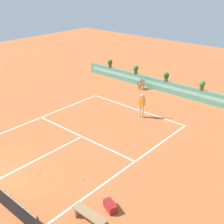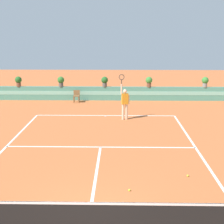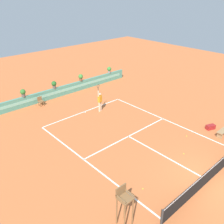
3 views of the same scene
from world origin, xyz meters
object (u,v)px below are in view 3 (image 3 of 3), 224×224
at_px(ball_kid_chair, 40,101).
at_px(bench_courtside, 224,131).
at_px(umpire_chair, 124,202).
at_px(tennis_player, 100,100).
at_px(tennis_ball_by_sideline, 187,136).
at_px(potted_plant_left, 23,93).
at_px(tennis_ball_near_baseline, 184,154).
at_px(potted_plant_centre, 54,84).
at_px(potted_plant_far_right, 109,70).
at_px(potted_plant_right, 81,77).
at_px(gear_bag, 210,127).
at_px(tennis_ball_mid_court, 143,189).

relative_size(ball_kid_chair, bench_courtside, 0.53).
relative_size(umpire_chair, tennis_player, 0.83).
relative_size(tennis_ball_by_sideline, potted_plant_left, 0.09).
relative_size(tennis_ball_near_baseline, potted_plant_centre, 0.09).
bearing_deg(potted_plant_centre, tennis_ball_by_sideline, -75.20).
bearing_deg(potted_plant_left, ball_kid_chair, -31.31).
relative_size(tennis_ball_by_sideline, potted_plant_far_right, 0.09).
bearing_deg(tennis_player, tennis_ball_by_sideline, -74.81).
xyz_separation_m(bench_courtside, potted_plant_centre, (-5.57, 14.64, 1.04)).
bearing_deg(potted_plant_far_right, bench_courtside, -96.42).
bearing_deg(potted_plant_right, potted_plant_centre, 180.00).
xyz_separation_m(tennis_player, potted_plant_left, (-4.53, 5.35, 0.36)).
height_order(gear_bag, potted_plant_left, potted_plant_left).
bearing_deg(gear_bag, tennis_ball_near_baseline, -173.90).
distance_m(tennis_ball_by_sideline, potted_plant_right, 12.97).
height_order(umpire_chair, tennis_player, tennis_player).
height_order(ball_kid_chair, tennis_player, tennis_player).
bearing_deg(tennis_ball_by_sideline, tennis_ball_mid_court, -167.82).
xyz_separation_m(umpire_chair, tennis_ball_by_sideline, (8.79, 2.23, -1.31)).
xyz_separation_m(gear_bag, potted_plant_left, (-8.86, 13.53, 1.23)).
distance_m(gear_bag, tennis_player, 9.29).
xyz_separation_m(tennis_player, potted_plant_right, (1.84, 5.35, 0.36)).
xyz_separation_m(gear_bag, tennis_ball_by_sideline, (-2.28, 0.63, -0.15)).
xyz_separation_m(ball_kid_chair, tennis_ball_near_baseline, (3.33, -13.26, -0.44)).
height_order(ball_kid_chair, gear_bag, ball_kid_chair).
distance_m(tennis_ball_mid_court, potted_plant_centre, 14.68).
height_order(umpire_chair, potted_plant_left, umpire_chair).
relative_size(ball_kid_chair, gear_bag, 1.21).
distance_m(umpire_chair, potted_plant_centre, 16.05).
distance_m(bench_courtside, potted_plant_left, 17.08).
distance_m(ball_kid_chair, tennis_ball_by_sideline, 13.31).
xyz_separation_m(bench_courtside, tennis_ball_mid_court, (-8.63, 0.35, -0.34)).
relative_size(ball_kid_chair, potted_plant_centre, 1.17).
relative_size(umpire_chair, ball_kid_chair, 2.52).
xyz_separation_m(bench_courtside, tennis_player, (-4.21, 9.29, 0.67)).
bearing_deg(umpire_chair, potted_plant_centre, 70.42).
height_order(potted_plant_left, potted_plant_far_right, same).
height_order(bench_courtside, potted_plant_right, potted_plant_right).
xyz_separation_m(ball_kid_chair, potted_plant_far_right, (9.19, 0.73, 0.93)).
distance_m(ball_kid_chair, potted_plant_right, 5.30).
relative_size(gear_bag, tennis_ball_by_sideline, 10.29).
bearing_deg(umpire_chair, bench_courtside, 2.55).
xyz_separation_m(tennis_ball_by_sideline, potted_plant_right, (-0.21, 12.89, 1.38)).
bearing_deg(tennis_player, umpire_chair, -124.58).
distance_m(umpire_chair, tennis_ball_by_sideline, 9.16).
xyz_separation_m(potted_plant_centre, potted_plant_right, (3.20, 0.00, 0.00)).
xyz_separation_m(tennis_ball_near_baseline, potted_plant_left, (-4.53, 13.99, 1.38)).
xyz_separation_m(tennis_ball_by_sideline, potted_plant_far_right, (3.81, 12.89, 1.38)).
relative_size(tennis_ball_by_sideline, potted_plant_right, 0.09).
bearing_deg(tennis_ball_by_sideline, bench_courtside, -38.85).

